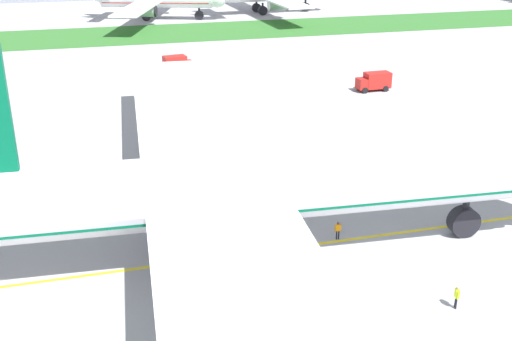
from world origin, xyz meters
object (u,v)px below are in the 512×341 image
(service_truck_baggage_loader, at_px, (178,65))
(ground_crew_wingwalker_starboard, at_px, (457,295))
(ground_crew_wingwalker_port, at_px, (338,229))
(service_truck_catering_van, at_px, (374,81))
(ground_crew_marshaller_front, at_px, (212,229))
(airliner_foreground, at_px, (236,190))

(service_truck_baggage_loader, bearing_deg, ground_crew_wingwalker_starboard, -83.30)
(ground_crew_wingwalker_port, relative_size, service_truck_catering_van, 0.30)
(ground_crew_wingwalker_starboard, xyz_separation_m, service_truck_baggage_loader, (-8.53, 72.61, 0.63))
(ground_crew_marshaller_front, bearing_deg, service_truck_catering_van, 50.27)
(ground_crew_marshaller_front, xyz_separation_m, service_truck_baggage_loader, (5.86, 58.65, 0.67))
(ground_crew_marshaller_front, relative_size, service_truck_catering_van, 0.32)
(airliner_foreground, bearing_deg, service_truck_catering_van, 53.62)
(airliner_foreground, relative_size, service_truck_baggage_loader, 17.80)
(airliner_foreground, distance_m, ground_crew_wingwalker_starboard, 17.52)
(ground_crew_marshaller_front, xyz_separation_m, service_truck_catering_van, (33.54, 40.36, 0.50))
(airliner_foreground, relative_size, service_truck_catering_van, 17.78)
(ground_crew_wingwalker_port, height_order, service_truck_catering_van, service_truck_catering_van)
(airliner_foreground, xyz_separation_m, ground_crew_wingwalker_starboard, (13.14, -10.48, -4.94))
(ground_crew_wingwalker_starboard, bearing_deg, ground_crew_wingwalker_port, 110.13)
(ground_crew_marshaller_front, height_order, service_truck_baggage_loader, service_truck_baggage_loader)
(ground_crew_marshaller_front, relative_size, service_truck_baggage_loader, 0.32)
(ground_crew_wingwalker_port, height_order, ground_crew_wingwalker_starboard, ground_crew_wingwalker_starboard)
(ground_crew_wingwalker_starboard, bearing_deg, service_truck_catering_van, 70.57)
(airliner_foreground, xyz_separation_m, ground_crew_wingwalker_port, (8.96, 0.92, -5.04))
(ground_crew_wingwalker_port, distance_m, ground_crew_marshaller_front, 10.52)
(service_truck_catering_van, bearing_deg, airliner_foreground, -126.38)
(ground_crew_wingwalker_port, bearing_deg, service_truck_catering_van, 61.46)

